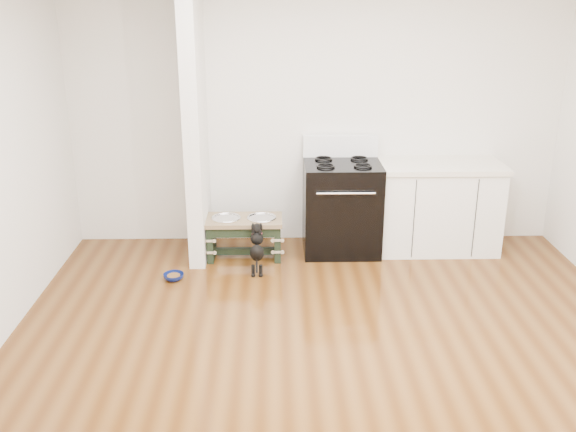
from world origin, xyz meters
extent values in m
plane|color=#4A280D|center=(0.00, 0.00, 0.00)|extent=(5.00, 5.00, 0.00)
plane|color=silver|center=(0.00, 2.50, 1.35)|extent=(5.00, 0.00, 5.00)
cube|color=silver|center=(-1.18, 2.10, 1.35)|extent=(0.15, 0.80, 2.70)
cube|color=black|center=(0.25, 2.15, 0.46)|extent=(0.76, 0.65, 0.92)
cube|color=black|center=(0.25, 1.84, 0.40)|extent=(0.58, 0.02, 0.50)
cylinder|color=silver|center=(0.25, 1.80, 0.72)|extent=(0.56, 0.02, 0.02)
cube|color=white|center=(0.25, 2.43, 1.03)|extent=(0.76, 0.08, 0.22)
torus|color=black|center=(0.07, 2.01, 0.93)|extent=(0.18, 0.18, 0.02)
torus|color=black|center=(0.43, 2.01, 0.93)|extent=(0.18, 0.18, 0.02)
torus|color=black|center=(0.07, 2.29, 0.93)|extent=(0.18, 0.18, 0.02)
torus|color=black|center=(0.43, 2.29, 0.93)|extent=(0.18, 0.18, 0.02)
cube|color=white|center=(1.23, 2.18, 0.43)|extent=(1.20, 0.60, 0.86)
cube|color=beige|center=(1.23, 2.18, 0.89)|extent=(1.24, 0.64, 0.05)
cube|color=black|center=(1.23, 1.92, 0.05)|extent=(1.20, 0.06, 0.10)
cube|color=black|center=(-1.06, 1.99, 0.19)|extent=(0.06, 0.36, 0.37)
cube|color=black|center=(-0.40, 1.99, 0.19)|extent=(0.06, 0.36, 0.37)
cube|color=black|center=(-0.73, 1.82, 0.32)|extent=(0.60, 0.03, 0.09)
cube|color=black|center=(-0.73, 1.99, 0.06)|extent=(0.60, 0.06, 0.06)
cube|color=brown|center=(-0.73, 1.99, 0.39)|extent=(0.75, 0.40, 0.04)
cylinder|color=silver|center=(-0.90, 1.99, 0.39)|extent=(0.26, 0.26, 0.05)
cylinder|color=silver|center=(-0.55, 1.99, 0.39)|extent=(0.26, 0.26, 0.05)
torus|color=silver|center=(-0.90, 1.99, 0.42)|extent=(0.29, 0.29, 0.02)
torus|color=silver|center=(-0.55, 1.99, 0.42)|extent=(0.29, 0.29, 0.02)
cylinder|color=black|center=(-0.63, 1.53, 0.06)|extent=(0.03, 0.03, 0.11)
cylinder|color=black|center=(-0.56, 1.53, 0.06)|extent=(0.03, 0.03, 0.11)
sphere|color=black|center=(-0.63, 1.51, 0.01)|extent=(0.04, 0.04, 0.04)
sphere|color=black|center=(-0.56, 1.51, 0.01)|extent=(0.04, 0.04, 0.04)
ellipsoid|color=black|center=(-0.60, 1.60, 0.21)|extent=(0.13, 0.31, 0.27)
sphere|color=black|center=(-0.60, 1.69, 0.31)|extent=(0.12, 0.12, 0.12)
sphere|color=black|center=(-0.60, 1.73, 0.40)|extent=(0.11, 0.11, 0.11)
sphere|color=black|center=(-0.63, 1.80, 0.40)|extent=(0.04, 0.04, 0.04)
sphere|color=black|center=(-0.56, 1.80, 0.40)|extent=(0.04, 0.04, 0.04)
cylinder|color=black|center=(-0.60, 1.48, 0.12)|extent=(0.02, 0.09, 0.10)
torus|color=#CA3B4A|center=(-0.60, 1.72, 0.36)|extent=(0.10, 0.07, 0.09)
imported|color=#0B1752|center=(-1.37, 1.46, 0.03)|extent=(0.24, 0.24, 0.06)
cylinder|color=#563618|center=(-1.37, 1.46, 0.03)|extent=(0.12, 0.12, 0.02)
camera|label=1|loc=(-0.43, -3.95, 2.56)|focal=40.00mm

